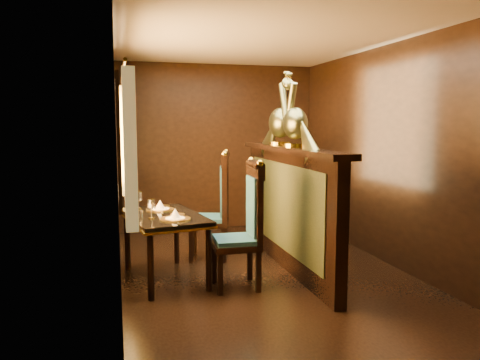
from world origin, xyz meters
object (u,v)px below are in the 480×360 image
(chair_left, at_px, (247,221))
(peacock_right, at_px, (280,109))
(dining_table, at_px, (164,221))
(chair_right, at_px, (219,202))
(peacock_left, at_px, (295,109))

(chair_left, bearing_deg, peacock_right, 55.00)
(chair_left, relative_size, peacock_right, 1.56)
(dining_table, bearing_deg, chair_left, -38.74)
(dining_table, distance_m, chair_right, 0.94)
(dining_table, bearing_deg, peacock_right, 4.36)
(chair_right, bearing_deg, peacock_left, -31.13)
(dining_table, xyz_separation_m, peacock_right, (1.38, 0.36, 1.15))
(peacock_right, bearing_deg, peacock_left, -90.00)
(chair_left, relative_size, peacock_left, 1.60)
(chair_left, bearing_deg, dining_table, 154.53)
(dining_table, bearing_deg, peacock_left, -14.75)
(chair_right, relative_size, peacock_left, 1.64)
(dining_table, height_order, peacock_right, peacock_right)
(peacock_left, relative_size, peacock_right, 0.97)
(peacock_left, distance_m, peacock_right, 0.47)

